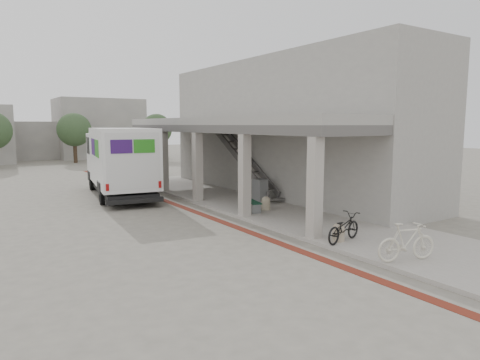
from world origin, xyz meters
TOP-DOWN VIEW (x-y plane):
  - ground at (0.00, 0.00)m, footprint 120.00×120.00m
  - bike_lane_stripe at (1.00, 2.00)m, footprint 0.35×40.00m
  - sidewalk at (4.00, 0.00)m, footprint 4.40×28.00m
  - transit_building at (6.83, 4.50)m, footprint 7.60×17.00m
  - distant_backdrop at (-2.84, 35.89)m, footprint 28.00×10.00m
  - tree_mid at (2.00, 30.00)m, footprint 3.20×3.20m
  - tree_right at (10.00, 29.00)m, footprint 3.20×3.20m
  - fedex_truck at (-0.36, 8.47)m, footprint 3.70×8.52m
  - bench at (2.85, 1.25)m, footprint 0.80×1.86m
  - bollard_near at (2.42, -4.25)m, footprint 0.38×0.38m
  - bollard_far at (3.49, 0.96)m, footprint 0.37×0.37m
  - utility_cabinet at (4.30, 2.53)m, footprint 0.49×0.65m
  - bicycle_black at (2.50, -4.38)m, footprint 1.77×0.94m
  - bicycle_cream at (2.50, -6.60)m, footprint 1.79×0.97m

SIDE VIEW (x-z plane):
  - ground at x=0.00m, z-range 0.00..0.00m
  - bike_lane_stripe at x=1.00m, z-range 0.00..0.01m
  - sidewalk at x=4.00m, z-range 0.00..0.12m
  - bollard_far at x=3.49m, z-range 0.12..0.68m
  - bollard_near at x=2.42m, z-range 0.12..0.69m
  - bench at x=2.85m, z-range 0.21..0.64m
  - bicycle_black at x=2.50m, z-range 0.12..1.00m
  - bicycle_cream at x=2.50m, z-range 0.12..1.16m
  - utility_cabinet at x=4.30m, z-range 0.12..1.19m
  - fedex_truck at x=-0.36m, z-range 0.11..3.63m
  - distant_backdrop at x=-2.84m, z-range -0.55..5.95m
  - tree_mid at x=2.00m, z-range 0.78..5.58m
  - tree_right at x=10.00m, z-range 0.78..5.58m
  - transit_building at x=6.83m, z-range -0.10..6.90m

